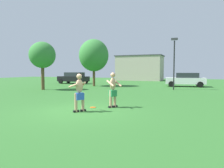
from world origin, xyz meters
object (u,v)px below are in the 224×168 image
object	(u,v)px
tree_right_field	(42,55)
car_black_mid_lot	(74,78)
car_white_far_end	(186,79)
player_in_blue	(79,92)
tree_behind_players	(94,55)
player_with_cap	(113,88)
lamp_post	(174,58)
frisbee	(93,107)

from	to	relation	value
tree_right_field	car_black_mid_lot	bearing A→B (deg)	104.65
car_white_far_end	player_in_blue	bearing A→B (deg)	-102.04
tree_right_field	tree_behind_players	bearing A→B (deg)	68.19
player_with_cap	tree_right_field	xyz separation A→B (m)	(-9.84, 6.35, 2.32)
player_in_blue	car_black_mid_lot	size ratio (longest dim) A/B	0.39
tree_right_field	player_in_blue	bearing A→B (deg)	-41.84
tree_behind_players	lamp_post	bearing A→B (deg)	-7.88
frisbee	tree_right_field	size ratio (longest dim) A/B	0.06
car_black_mid_lot	tree_behind_players	bearing A→B (deg)	-32.40
player_in_blue	car_black_mid_lot	world-z (taller)	player_in_blue
lamp_post	player_in_blue	bearing A→B (deg)	-102.45
car_white_far_end	tree_behind_players	distance (m)	10.96
player_with_cap	car_white_far_end	distance (m)	15.81
player_in_blue	car_white_far_end	bearing A→B (deg)	77.96
player_with_cap	tree_right_field	size ratio (longest dim) A/B	0.39
player_in_blue	car_white_far_end	size ratio (longest dim) A/B	0.38
frisbee	player_in_blue	bearing A→B (deg)	-94.13
car_black_mid_lot	player_in_blue	bearing A→B (deg)	-56.54
player_with_cap	frisbee	size ratio (longest dim) A/B	5.98
lamp_post	tree_right_field	world-z (taller)	lamp_post
frisbee	lamp_post	xyz separation A→B (m)	(2.71, 11.51, 3.07)
lamp_post	tree_right_field	size ratio (longest dim) A/B	1.07
player_with_cap	lamp_post	xyz separation A→B (m)	(1.80, 11.08, 2.10)
player_in_blue	tree_right_field	xyz separation A→B (m)	(-8.85, 7.92, 2.39)
frisbee	car_white_far_end	xyz separation A→B (m)	(3.58, 16.02, 0.81)
tree_behind_players	player_with_cap	bearing A→B (deg)	-58.99
player_with_cap	car_black_mid_lot	world-z (taller)	player_with_cap
player_in_blue	car_black_mid_lot	bearing A→B (deg)	123.46
car_black_mid_lot	tree_right_field	xyz separation A→B (m)	(2.36, -9.03, 2.47)
frisbee	tree_behind_players	xyz separation A→B (m)	(-6.52, 12.79, 3.60)
player_with_cap	tree_right_field	bearing A→B (deg)	147.15
car_black_mid_lot	car_white_far_end	size ratio (longest dim) A/B	0.98
tree_right_field	tree_behind_players	world-z (taller)	tree_behind_players
car_black_mid_lot	car_white_far_end	bearing A→B (deg)	0.78
player_in_blue	car_black_mid_lot	distance (m)	20.32
car_white_far_end	tree_right_field	distance (m)	15.74
player_in_blue	lamp_post	size ratio (longest dim) A/B	0.35
tree_right_field	tree_behind_players	size ratio (longest dim) A/B	0.83
frisbee	car_white_far_end	size ratio (longest dim) A/B	0.07
player_in_blue	tree_right_field	distance (m)	12.11
player_with_cap	player_in_blue	bearing A→B (deg)	-122.20
player_with_cap	player_in_blue	world-z (taller)	player_with_cap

